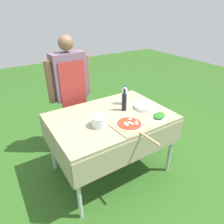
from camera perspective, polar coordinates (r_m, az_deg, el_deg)
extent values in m
plane|color=#2D5B1E|center=(2.75, -0.35, -15.96)|extent=(12.00, 12.00, 0.00)
cube|color=gray|center=(2.27, -0.40, -1.41)|extent=(1.35, 0.94, 0.04)
cube|color=gray|center=(2.04, 6.83, -10.83)|extent=(1.35, 0.01, 0.28)
cube|color=gray|center=(2.70, -5.73, -0.15)|extent=(1.35, 0.01, 0.28)
cube|color=gray|center=(2.13, -16.19, -9.91)|extent=(0.01, 0.94, 0.28)
cube|color=gray|center=(2.72, 11.77, -0.48)|extent=(0.01, 0.94, 0.28)
cylinder|color=#B7B7BC|center=(2.03, -9.52, -21.18)|extent=(0.04, 0.04, 0.78)
cylinder|color=#B7B7BC|center=(2.58, 16.41, -9.36)|extent=(0.04, 0.04, 0.78)
cylinder|color=#B7B7BC|center=(2.61, -16.94, -8.96)|extent=(0.04, 0.04, 0.78)
cylinder|color=#B7B7BC|center=(3.07, 5.26, -1.78)|extent=(0.04, 0.04, 0.78)
cylinder|color=#333D56|center=(2.99, -9.45, -2.60)|extent=(0.12, 0.12, 0.80)
cylinder|color=#333D56|center=(2.94, -12.19, -3.51)|extent=(0.12, 0.12, 0.80)
cube|color=#6B5166|center=(2.67, -12.16, 9.97)|extent=(0.45, 0.21, 0.60)
cube|color=#9E2D28|center=(2.66, -10.76, 4.84)|extent=(0.35, 0.03, 0.87)
cylinder|color=brown|center=(2.79, -7.30, 10.54)|extent=(0.09, 0.09, 0.54)
cylinder|color=brown|center=(2.59, -17.24, 8.15)|extent=(0.09, 0.09, 0.54)
sphere|color=brown|center=(2.58, -13.13, 18.68)|extent=(0.18, 0.18, 0.18)
cube|color=tan|center=(2.08, 4.91, -3.76)|extent=(0.36, 0.36, 0.01)
cylinder|color=tan|center=(1.90, 10.72, -7.51)|extent=(0.04, 0.25, 0.02)
cylinder|color=beige|center=(2.07, 4.92, -3.48)|extent=(0.29, 0.29, 0.01)
cylinder|color=red|center=(2.07, 4.93, -3.28)|extent=(0.25, 0.25, 0.00)
ellipsoid|color=white|center=(2.06, 4.96, -3.03)|extent=(0.04, 0.05, 0.02)
ellipsoid|color=white|center=(2.04, 3.83, -3.30)|extent=(0.04, 0.05, 0.01)
ellipsoid|color=white|center=(2.09, 7.03, -2.75)|extent=(0.04, 0.04, 0.01)
ellipsoid|color=white|center=(2.02, 4.20, -3.73)|extent=(0.05, 0.04, 0.02)
ellipsoid|color=white|center=(2.05, 5.87, -3.35)|extent=(0.05, 0.05, 0.01)
ellipsoid|color=white|center=(2.05, 7.03, -3.37)|extent=(0.05, 0.05, 0.02)
ellipsoid|color=white|center=(2.12, 5.19, -2.03)|extent=(0.05, 0.05, 0.02)
ellipsoid|color=#286B23|center=(2.07, 3.59, -3.03)|extent=(0.01, 0.03, 0.00)
ellipsoid|color=#286B23|center=(2.08, 3.98, -2.88)|extent=(0.04, 0.03, 0.00)
ellipsoid|color=#286B23|center=(2.02, 5.04, -4.00)|extent=(0.04, 0.03, 0.00)
ellipsoid|color=#286B23|center=(2.08, 2.40, -2.83)|extent=(0.04, 0.03, 0.00)
ellipsoid|color=#286B23|center=(2.11, 4.02, -2.36)|extent=(0.03, 0.01, 0.00)
cylinder|color=black|center=(2.34, 3.50, 2.76)|extent=(0.06, 0.06, 0.20)
cylinder|color=black|center=(2.29, 3.60, 5.65)|extent=(0.02, 0.02, 0.06)
cylinder|color=#232326|center=(2.27, 3.62, 6.49)|extent=(0.03, 0.03, 0.02)
cylinder|color=silver|center=(2.49, 3.60, 4.44)|extent=(0.07, 0.07, 0.20)
cone|color=silver|center=(2.45, 3.69, 6.99)|extent=(0.07, 0.07, 0.04)
cylinder|color=#335BB2|center=(2.44, 3.71, 7.63)|extent=(0.03, 0.03, 0.02)
cube|color=silver|center=(2.28, 13.30, -1.44)|extent=(0.24, 0.21, 0.01)
ellipsoid|color=#286B23|center=(2.27, 13.36, -0.99)|extent=(0.20, 0.17, 0.04)
cylinder|color=silver|center=(2.05, -3.53, -2.59)|extent=(0.17, 0.17, 0.11)
cylinder|color=white|center=(2.46, 9.43, 1.20)|extent=(0.27, 0.27, 0.00)
cylinder|color=white|center=(2.45, 9.44, 1.30)|extent=(0.27, 0.27, 0.00)
cylinder|color=white|center=(2.45, 9.45, 1.41)|extent=(0.27, 0.27, 0.00)
cylinder|color=white|center=(2.45, 9.46, 1.51)|extent=(0.26, 0.26, 0.00)
cylinder|color=white|center=(2.45, 9.47, 1.62)|extent=(0.26, 0.26, 0.00)
cylinder|color=white|center=(2.45, 9.48, 1.72)|extent=(0.26, 0.26, 0.00)
cylinder|color=white|center=(2.44, 9.49, 1.83)|extent=(0.26, 0.26, 0.00)
cylinder|color=white|center=(2.44, 9.50, 1.93)|extent=(0.26, 0.26, 0.00)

